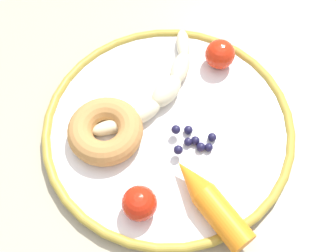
{
  "coord_description": "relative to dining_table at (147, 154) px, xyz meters",
  "views": [
    {
      "loc": [
        -0.0,
        0.29,
        1.24
      ],
      "look_at": [
        -0.03,
        0.01,
        0.75
      ],
      "focal_mm": 45.71,
      "sensor_mm": 36.0,
      "label": 1
    }
  ],
  "objects": [
    {
      "name": "carrot_orange",
      "position": [
        -0.07,
        0.12,
        0.11
      ],
      "size": [
        0.09,
        0.12,
        0.03
      ],
      "color": "orange",
      "rests_on": "plate"
    },
    {
      "name": "blueberry_pile",
      "position": [
        -0.06,
        0.04,
        0.1
      ],
      "size": [
        0.06,
        0.04,
        0.02
      ],
      "color": "#191638",
      "rests_on": "plate"
    },
    {
      "name": "plate",
      "position": [
        -0.03,
        0.01,
        0.09
      ],
      "size": [
        0.33,
        0.33,
        0.02
      ],
      "color": "white",
      "rests_on": "dining_table"
    },
    {
      "name": "tomato_mid",
      "position": [
        -0.11,
        -0.09,
        0.12
      ],
      "size": [
        0.04,
        0.04,
        0.04
      ],
      "primitive_type": "sphere",
      "color": "red",
      "rests_on": "plate"
    },
    {
      "name": "tomato_near",
      "position": [
        0.01,
        0.12,
        0.12
      ],
      "size": [
        0.04,
        0.04,
        0.04
      ],
      "primitive_type": "sphere",
      "color": "red",
      "rests_on": "plate"
    },
    {
      "name": "banana",
      "position": [
        -0.03,
        -0.04,
        0.11
      ],
      "size": [
        0.15,
        0.17,
        0.03
      ],
      "color": "beige",
      "rests_on": "plate"
    },
    {
      "name": "dining_table",
      "position": [
        0.0,
        0.0,
        0.0
      ],
      "size": [
        1.23,
        0.85,
        0.74
      ],
      "color": "tan",
      "rests_on": "ground_plane"
    },
    {
      "name": "donut",
      "position": [
        0.05,
        0.02,
        0.11
      ],
      "size": [
        0.12,
        0.12,
        0.03
      ],
      "primitive_type": "torus",
      "rotation": [
        0.0,
        0.0,
        0.36
      ],
      "color": "#BC8145",
      "rests_on": "plate"
    }
  ]
}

